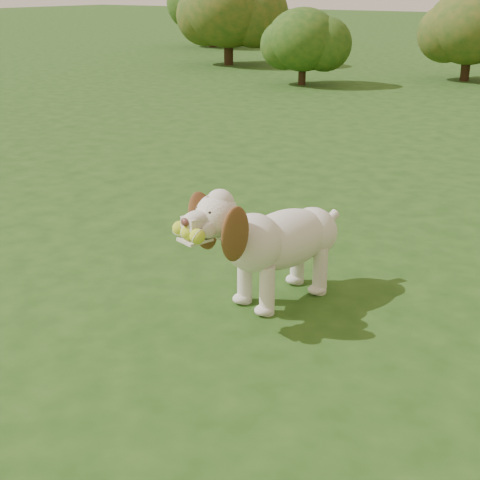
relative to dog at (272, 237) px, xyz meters
The scene contains 5 objects.
ground 0.56m from the dog, 131.08° to the right, with size 80.00×80.00×0.00m, color #1D4112.
dog is the anchor object (origin of this frame).
shrub_a 8.40m from the dog, 117.49° to the left, with size 1.22×1.22×1.27m.
shrub_b 9.67m from the dog, 100.18° to the left, with size 1.51×1.51×1.56m.
shrub_e 11.39m from the dog, 125.65° to the left, with size 1.88×1.88×1.95m.
Camera 1 is at (1.95, -2.51, 1.62)m, focal length 50.00 mm.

